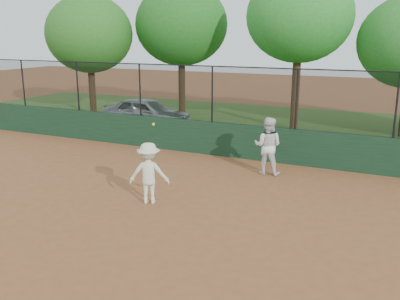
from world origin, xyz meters
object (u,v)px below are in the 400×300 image
at_px(player_second, 268,146).
at_px(tree_1, 181,25).
at_px(player_main, 149,173).
at_px(tree_0, 89,34).
at_px(parked_car, 147,113).
at_px(tree_2, 299,16).

xyz_separation_m(player_second, tree_1, (-7.12, 8.00, 3.83)).
xyz_separation_m(player_main, tree_0, (-9.38, 9.68, 3.46)).
bearing_deg(player_main, tree_0, 134.11).
xyz_separation_m(parked_car, player_second, (7.15, -4.47, 0.19)).
bearing_deg(parked_car, player_second, -124.47).
distance_m(parked_car, player_main, 9.67).
height_order(tree_0, tree_2, tree_2).
relative_size(tree_1, tree_2, 0.97).
bearing_deg(parked_car, tree_2, -71.11).
bearing_deg(player_main, parked_car, 122.03).
bearing_deg(player_main, player_second, 61.47).
bearing_deg(player_second, player_main, 57.35).
relative_size(player_second, player_main, 0.82).
distance_m(parked_car, tree_2, 8.04).
bearing_deg(player_second, tree_2, -87.36).
bearing_deg(player_main, tree_2, 83.58).
bearing_deg(tree_2, parked_car, -158.65).
relative_size(parked_car, tree_0, 0.67).
distance_m(player_second, tree_1, 11.38).
relative_size(parked_car, tree_2, 0.59).
distance_m(tree_1, tree_2, 6.39).
bearing_deg(tree_1, tree_2, -9.52).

